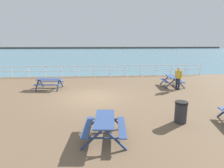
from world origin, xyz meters
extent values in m
cube|color=brown|center=(0.00, 0.00, -0.10)|extent=(30.00, 24.00, 0.20)
cube|color=teal|center=(0.00, 52.75, 0.00)|extent=(142.00, 90.00, 0.01)
cube|color=#4C4C47|center=(0.00, 95.75, 0.00)|extent=(142.00, 6.00, 1.80)
cube|color=white|center=(0.00, 7.75, 1.05)|extent=(23.00, 0.06, 0.06)
cube|color=white|center=(0.00, 7.75, 0.58)|extent=(23.00, 0.05, 0.05)
cylinder|color=white|center=(-8.21, 7.75, 0.53)|extent=(0.07, 0.07, 1.05)
cylinder|color=white|center=(-6.57, 7.75, 0.53)|extent=(0.07, 0.07, 1.05)
cylinder|color=white|center=(-4.93, 7.75, 0.53)|extent=(0.07, 0.07, 1.05)
cylinder|color=white|center=(-3.29, 7.75, 0.53)|extent=(0.07, 0.07, 1.05)
cylinder|color=white|center=(-1.64, 7.75, 0.53)|extent=(0.07, 0.07, 1.05)
cylinder|color=white|center=(0.00, 7.75, 0.53)|extent=(0.07, 0.07, 1.05)
cylinder|color=white|center=(1.64, 7.75, 0.53)|extent=(0.07, 0.07, 1.05)
cylinder|color=white|center=(3.29, 7.75, 0.53)|extent=(0.07, 0.07, 1.05)
cylinder|color=white|center=(4.93, 7.75, 0.53)|extent=(0.07, 0.07, 1.05)
cylinder|color=white|center=(6.57, 7.75, 0.53)|extent=(0.07, 0.07, 1.05)
cylinder|color=white|center=(8.21, 7.75, 0.53)|extent=(0.07, 0.07, 1.05)
cylinder|color=white|center=(9.86, 7.75, 0.53)|extent=(0.07, 0.07, 1.05)
cylinder|color=white|center=(11.50, 7.75, 0.53)|extent=(0.07, 0.07, 1.05)
cube|color=#334C84|center=(-3.26, 2.45, 0.75)|extent=(1.87, 0.91, 0.05)
cube|color=#334C84|center=(-3.19, 3.07, 0.45)|extent=(1.82, 0.47, 0.04)
cube|color=#334C84|center=(-3.33, 1.84, 0.45)|extent=(1.82, 0.47, 0.04)
cube|color=navy|center=(-2.44, 2.73, 0.38)|extent=(0.17, 0.80, 0.79)
cube|color=navy|center=(-2.53, 1.99, 0.38)|extent=(0.17, 0.80, 0.79)
cube|color=navy|center=(-2.48, 2.36, 0.42)|extent=(0.24, 1.50, 0.04)
cube|color=navy|center=(-3.99, 2.92, 0.38)|extent=(0.17, 0.80, 0.79)
cube|color=navy|center=(-4.08, 2.17, 0.38)|extent=(0.17, 0.80, 0.79)
cube|color=navy|center=(-4.03, 2.54, 0.42)|extent=(0.24, 1.50, 0.04)
cube|color=#334C84|center=(6.31, 2.62, 0.75)|extent=(0.89, 1.87, 0.05)
cube|color=#334C84|center=(5.69, 2.69, 0.45)|extent=(0.46, 1.82, 0.04)
cube|color=#334C84|center=(6.92, 2.55, 0.45)|extent=(0.46, 1.82, 0.04)
cube|color=navy|center=(6.02, 3.43, 0.38)|extent=(0.80, 0.17, 0.79)
cube|color=navy|center=(6.77, 3.35, 0.38)|extent=(0.80, 0.17, 0.79)
cube|color=navy|center=(6.39, 3.39, 0.42)|extent=(1.50, 0.23, 0.04)
cube|color=navy|center=(5.85, 1.88, 0.38)|extent=(0.80, 0.17, 0.79)
cube|color=navy|center=(6.59, 1.80, 0.38)|extent=(0.80, 0.17, 0.79)
cube|color=navy|center=(6.22, 1.84, 0.42)|extent=(1.50, 0.23, 0.04)
cube|color=#334C84|center=(0.52, -5.36, 0.75)|extent=(0.86, 1.86, 0.05)
cube|color=#334C84|center=(-0.10, -5.31, 0.45)|extent=(0.42, 1.82, 0.04)
cube|color=#334C84|center=(1.14, -5.42, 0.45)|extent=(0.42, 1.82, 0.04)
cube|color=navy|center=(0.22, -4.55, 0.38)|extent=(0.80, 0.15, 0.79)
cube|color=navy|center=(0.96, -4.62, 0.38)|extent=(0.80, 0.15, 0.79)
cube|color=navy|center=(0.59, -4.58, 0.42)|extent=(1.50, 0.19, 0.04)
cube|color=navy|center=(0.08, -6.11, 0.38)|extent=(0.80, 0.15, 0.79)
cube|color=navy|center=(0.82, -6.17, 0.38)|extent=(0.80, 0.15, 0.79)
cube|color=navy|center=(0.45, -6.14, 0.42)|extent=(1.50, 0.19, 0.04)
cylinder|color=#1E2338|center=(6.30, 1.38, 0.42)|extent=(0.14, 0.14, 0.85)
cylinder|color=#1E2338|center=(6.18, 1.52, 0.42)|extent=(0.14, 0.14, 0.85)
cube|color=gold|center=(6.24, 1.45, 1.14)|extent=(0.39, 0.40, 0.58)
cylinder|color=gold|center=(6.38, 1.28, 1.17)|extent=(0.09, 0.09, 0.52)
cylinder|color=gold|center=(6.10, 1.62, 1.17)|extent=(0.09, 0.09, 0.52)
sphere|color=beige|center=(6.24, 1.45, 1.54)|extent=(0.23, 0.23, 0.23)
cylinder|color=#2D2D33|center=(3.89, -4.24, 0.42)|extent=(0.52, 0.52, 0.85)
cylinder|color=black|center=(3.89, -4.24, 0.90)|extent=(0.55, 0.55, 0.10)
camera|label=1|loc=(0.25, -11.71, 3.44)|focal=30.30mm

